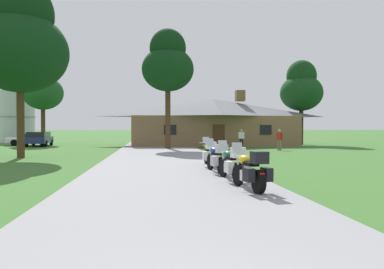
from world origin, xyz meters
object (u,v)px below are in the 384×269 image
object	(u,v)px
motorcycle_blue_third_in_row	(217,158)
motorcycle_green_second_in_row	(232,164)
motorcycle_yellow_farthest_in_row	(209,154)
motorcycle_yellow_nearest_to_camera	(251,171)
tree_by_lodge_front	(168,64)
parked_white_sedan_far_left	(29,139)
bystander_red_shirt_beside_signpost	(279,139)
metal_silo_distant	(17,113)
tree_left_far	(43,88)
bystander_white_shirt_near_lodge	(241,138)
tree_right_of_lodge	(301,88)
tree_left_near	(20,41)
parked_navy_suv_far_left	(39,138)

from	to	relation	value
motorcycle_blue_third_in_row	motorcycle_green_second_in_row	bearing A→B (deg)	-95.28
motorcycle_yellow_farthest_in_row	motorcycle_yellow_nearest_to_camera	bearing A→B (deg)	-89.77
tree_by_lodge_front	parked_white_sedan_far_left	bearing A→B (deg)	149.95
motorcycle_yellow_nearest_to_camera	motorcycle_blue_third_in_row	xyz separation A→B (m)	(-0.20, 4.27, 0.00)
motorcycle_blue_third_in_row	motorcycle_yellow_farthest_in_row	distance (m)	2.54
motorcycle_yellow_farthest_in_row	parked_white_sedan_far_left	bearing A→B (deg)	122.74
motorcycle_yellow_nearest_to_camera	bystander_red_shirt_beside_signpost	distance (m)	20.22
motorcycle_yellow_nearest_to_camera	metal_silo_distant	world-z (taller)	metal_silo_distant
tree_left_far	tree_by_lodge_front	bearing A→B (deg)	-37.41
motorcycle_green_second_in_row	motorcycle_blue_third_in_row	xyz separation A→B (m)	(-0.10, 2.26, 0.00)
bystander_white_shirt_near_lodge	bystander_red_shirt_beside_signpost	distance (m)	3.71
tree_right_of_lodge	metal_silo_distant	world-z (taller)	tree_right_of_lodge
motorcycle_green_second_in_row	tree_right_of_lodge	xyz separation A→B (m)	(13.14, 26.42, 5.38)
motorcycle_yellow_farthest_in_row	tree_left_far	size ratio (longest dim) A/B	0.24
motorcycle_yellow_nearest_to_camera	parked_white_sedan_far_left	bearing A→B (deg)	108.09
motorcycle_blue_third_in_row	bystander_white_shirt_near_lodge	distance (m)	18.15
motorcycle_yellow_farthest_in_row	tree_left_near	bearing A→B (deg)	147.54
motorcycle_blue_third_in_row	tree_left_far	xyz separation A→B (m)	(-14.00, 26.98, 5.35)
bystander_white_shirt_near_lodge	parked_white_sedan_far_left	xyz separation A→B (m)	(-20.02, 7.70, -0.29)
motorcycle_yellow_farthest_in_row	tree_left_far	xyz separation A→B (m)	(-14.08, 24.44, 5.35)
metal_silo_distant	tree_left_far	bearing A→B (deg)	-51.37
bystander_white_shirt_near_lodge	tree_by_lodge_front	xyz separation A→B (m)	(-6.34, -0.22, 6.23)
motorcycle_yellow_nearest_to_camera	tree_right_of_lodge	bearing A→B (deg)	56.26
parked_white_sedan_far_left	metal_silo_distant	bearing A→B (deg)	12.37
motorcycle_green_second_in_row	tree_left_near	distance (m)	16.54
motorcycle_yellow_nearest_to_camera	motorcycle_yellow_farthest_in_row	size ratio (longest dim) A/B	1.00
motorcycle_green_second_in_row	parked_white_sedan_far_left	distance (m)	31.20
motorcycle_yellow_nearest_to_camera	tree_by_lodge_front	world-z (taller)	tree_by_lodge_front
tree_left_far	motorcycle_blue_third_in_row	bearing A→B (deg)	-62.57
tree_by_lodge_front	parked_navy_suv_far_left	xyz separation A→B (m)	(-12.17, 6.15, -6.38)
tree_left_near	metal_silo_distant	size ratio (longest dim) A/B	1.48
motorcycle_yellow_farthest_in_row	bystander_white_shirt_near_lodge	world-z (taller)	bystander_white_shirt_near_lodge
motorcycle_green_second_in_row	parked_white_sedan_far_left	world-z (taller)	motorcycle_green_second_in_row
motorcycle_yellow_nearest_to_camera	bystander_red_shirt_beside_signpost	world-z (taller)	bystander_red_shirt_beside_signpost
motorcycle_green_second_in_row	motorcycle_blue_third_in_row	world-z (taller)	same
motorcycle_green_second_in_row	motorcycle_yellow_farthest_in_row	size ratio (longest dim) A/B	1.00
tree_by_lodge_front	tree_right_of_lodge	world-z (taller)	tree_by_lodge_front
motorcycle_green_second_in_row	tree_left_far	world-z (taller)	tree_left_far
motorcycle_green_second_in_row	metal_silo_distant	distance (m)	39.89
bystander_white_shirt_near_lodge	metal_silo_distant	size ratio (longest dim) A/B	0.23
tree_left_near	tree_by_lodge_front	bearing A→B (deg)	42.23
motorcycle_yellow_nearest_to_camera	tree_right_of_lodge	world-z (taller)	tree_right_of_lodge
motorcycle_yellow_farthest_in_row	tree_left_near	world-z (taller)	tree_left_near
bystander_white_shirt_near_lodge	tree_left_far	xyz separation A→B (m)	(-19.14, 9.57, 5.03)
motorcycle_blue_third_in_row	tree_right_of_lodge	xyz separation A→B (m)	(13.24, 24.16, 5.38)
parked_white_sedan_far_left	motorcycle_blue_third_in_row	bearing A→B (deg)	-163.06
tree_left_far	tree_right_of_lodge	bearing A→B (deg)	-5.92
bystander_red_shirt_beside_signpost	parked_navy_suv_far_left	bearing A→B (deg)	23.89
motorcycle_yellow_farthest_in_row	bystander_white_shirt_near_lodge	distance (m)	15.71
bystander_red_shirt_beside_signpost	tree_right_of_lodge	world-z (taller)	tree_right_of_lodge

